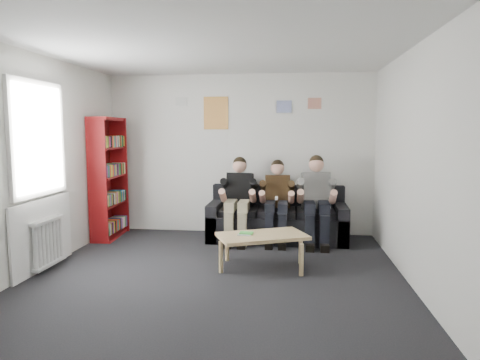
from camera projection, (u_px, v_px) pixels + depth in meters
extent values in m
plane|color=black|center=(213.00, 281.00, 4.98)|extent=(5.00, 5.00, 0.00)
plane|color=silver|center=(211.00, 43.00, 4.68)|extent=(5.00, 5.00, 0.00)
plane|color=white|center=(239.00, 154.00, 7.29)|extent=(4.50, 0.00, 4.50)
plane|color=white|center=(129.00, 202.00, 2.36)|extent=(4.50, 0.00, 4.50)
plane|color=white|center=(27.00, 164.00, 5.10)|extent=(0.00, 5.00, 5.00)
plane|color=white|center=(420.00, 168.00, 4.56)|extent=(0.00, 5.00, 5.00)
cube|color=black|center=(277.00, 227.00, 6.89)|extent=(2.18, 0.89, 0.42)
cube|color=black|center=(278.00, 198.00, 7.19)|extent=(2.18, 0.20, 0.43)
cube|color=black|center=(216.00, 220.00, 7.00)|extent=(0.18, 0.89, 0.60)
cube|color=black|center=(340.00, 223.00, 6.76)|extent=(0.18, 0.89, 0.60)
cube|color=black|center=(277.00, 212.00, 6.79)|extent=(1.83, 0.62, 0.10)
cube|color=maroon|center=(109.00, 178.00, 6.99)|extent=(0.30, 0.89, 1.97)
cube|color=tan|center=(262.00, 236.00, 5.44)|extent=(1.09, 0.60, 0.04)
cylinder|color=tan|center=(221.00, 257.00, 5.28)|extent=(0.05, 0.05, 0.39)
cylinder|color=tan|center=(301.00, 260.00, 5.16)|extent=(0.05, 0.05, 0.39)
cylinder|color=tan|center=(227.00, 246.00, 5.76)|extent=(0.05, 0.05, 0.39)
cylinder|color=tan|center=(301.00, 249.00, 5.65)|extent=(0.05, 0.05, 0.39)
cube|color=silver|center=(245.00, 234.00, 5.41)|extent=(0.17, 0.12, 0.01)
cube|color=green|center=(246.00, 233.00, 5.43)|extent=(0.17, 0.12, 0.01)
cube|color=black|center=(240.00, 190.00, 6.95)|extent=(0.41, 0.30, 0.58)
sphere|color=#D99D84|center=(240.00, 166.00, 6.87)|extent=(0.23, 0.23, 0.23)
sphere|color=black|center=(240.00, 163.00, 6.88)|extent=(0.22, 0.22, 0.22)
cube|color=gray|center=(238.00, 206.00, 6.67)|extent=(0.37, 0.47, 0.15)
cube|color=gray|center=(236.00, 230.00, 6.49)|extent=(0.35, 0.14, 0.52)
cube|color=black|center=(235.00, 244.00, 6.45)|extent=(0.35, 0.27, 0.10)
cube|color=#432F16|center=(277.00, 191.00, 6.87)|extent=(0.39, 0.29, 0.55)
sphere|color=#D99D84|center=(278.00, 168.00, 6.79)|extent=(0.21, 0.21, 0.21)
sphere|color=black|center=(278.00, 166.00, 6.80)|extent=(0.20, 0.20, 0.20)
cube|color=black|center=(277.00, 207.00, 6.61)|extent=(0.35, 0.45, 0.15)
cube|color=black|center=(276.00, 230.00, 6.43)|extent=(0.33, 0.14, 0.52)
cube|color=black|center=(276.00, 245.00, 6.40)|extent=(0.33, 0.25, 0.10)
cube|color=silver|center=(276.00, 198.00, 6.50)|extent=(0.04, 0.14, 0.04)
cube|color=silver|center=(316.00, 190.00, 6.81)|extent=(0.43, 0.31, 0.60)
sphere|color=#D99D84|center=(316.00, 165.00, 6.72)|extent=(0.24, 0.24, 0.24)
sphere|color=black|center=(316.00, 162.00, 6.73)|extent=(0.22, 0.22, 0.22)
cube|color=black|center=(317.00, 207.00, 6.52)|extent=(0.38, 0.49, 0.16)
cube|color=black|center=(317.00, 232.00, 6.32)|extent=(0.36, 0.15, 0.52)
cube|color=black|center=(317.00, 247.00, 6.28)|extent=(0.36, 0.28, 0.11)
cylinder|color=white|center=(35.00, 248.00, 5.12)|extent=(0.06, 0.06, 0.60)
cylinder|color=white|center=(39.00, 246.00, 5.20)|extent=(0.06, 0.06, 0.60)
cylinder|color=white|center=(43.00, 245.00, 5.28)|extent=(0.06, 0.06, 0.60)
cylinder|color=white|center=(47.00, 243.00, 5.36)|extent=(0.06, 0.06, 0.60)
cylinder|color=white|center=(50.00, 241.00, 5.44)|extent=(0.06, 0.06, 0.60)
cylinder|color=white|center=(54.00, 240.00, 5.52)|extent=(0.06, 0.06, 0.60)
cylinder|color=white|center=(57.00, 238.00, 5.59)|extent=(0.06, 0.06, 0.60)
cylinder|color=white|center=(60.00, 237.00, 5.67)|extent=(0.06, 0.06, 0.60)
cube|color=white|center=(50.00, 264.00, 5.43)|extent=(0.10, 0.64, 0.04)
cube|color=white|center=(47.00, 220.00, 5.37)|extent=(0.10, 0.64, 0.04)
cube|color=white|center=(37.00, 139.00, 5.26)|extent=(0.02, 1.00, 1.30)
cube|color=white|center=(35.00, 83.00, 5.18)|extent=(0.05, 1.12, 0.06)
cube|color=white|center=(41.00, 193.00, 5.34)|extent=(0.05, 1.12, 0.06)
cube|color=white|center=(43.00, 234.00, 5.39)|extent=(0.03, 1.30, 0.90)
cube|color=#ECD853|center=(216.00, 113.00, 7.25)|extent=(0.42, 0.01, 0.55)
cube|color=blue|center=(284.00, 107.00, 7.10)|extent=(0.25, 0.01, 0.20)
cube|color=#D141A1|center=(315.00, 103.00, 7.04)|extent=(0.22, 0.01, 0.18)
cube|color=silver|center=(181.00, 101.00, 7.30)|extent=(0.20, 0.01, 0.14)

